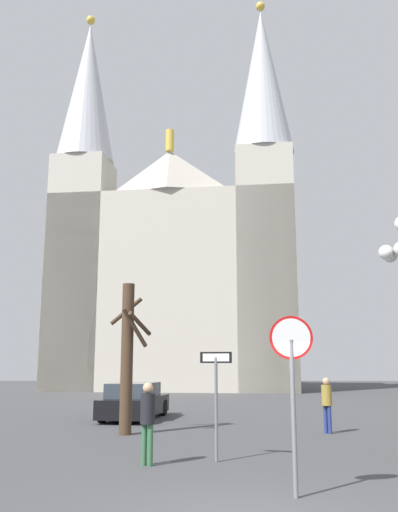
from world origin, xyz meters
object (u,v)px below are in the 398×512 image
object	(u,v)px
bare_tree	(128,354)
parked_car_near_black	(134,402)
pedestrian_walking	(327,399)
pedestrian_standing	(148,415)
stop_sign	(292,369)
one_way_arrow_sign	(216,390)
cathedral	(177,264)

from	to	relation	value
bare_tree	parked_car_near_black	size ratio (longest dim) A/B	0.96
parked_car_near_black	pedestrian_walking	bearing A→B (deg)	-33.60
pedestrian_walking	pedestrian_standing	xyz separation A→B (m)	(-5.07, -5.42, 0.02)
parked_car_near_black	pedestrian_walking	distance (m)	7.87
stop_sign	pedestrian_walking	world-z (taller)	stop_sign
bare_tree	pedestrian_walking	size ratio (longest dim) A/B	2.74
one_way_arrow_sign	pedestrian_walking	size ratio (longest dim) A/B	1.41
one_way_arrow_sign	bare_tree	size ratio (longest dim) A/B	0.52
cathedral	pedestrian_walking	size ratio (longest dim) A/B	19.57
stop_sign	bare_tree	size ratio (longest dim) A/B	0.63
parked_car_near_black	pedestrian_standing	size ratio (longest dim) A/B	2.79
bare_tree	pedestrian_standing	world-z (taller)	bare_tree
pedestrian_walking	one_way_arrow_sign	bearing A→B (deg)	-125.88
cathedral	pedestrian_standing	world-z (taller)	cathedral
stop_sign	pedestrian_standing	bearing A→B (deg)	133.89
cathedral	pedestrian_walking	xyz separation A→B (m)	(6.10, -28.23, -9.42)
bare_tree	stop_sign	bearing A→B (deg)	-63.91
stop_sign	one_way_arrow_sign	bearing A→B (deg)	110.20
parked_car_near_black	pedestrian_standing	bearing A→B (deg)	-81.39
one_way_arrow_sign	pedestrian_standing	size ratio (longest dim) A/B	1.39
cathedral	pedestrian_standing	bearing A→B (deg)	-88.24
one_way_arrow_sign	pedestrian_standing	world-z (taller)	one_way_arrow_sign
cathedral	bare_tree	size ratio (longest dim) A/B	7.15
one_way_arrow_sign	bare_tree	bearing A→B (deg)	119.97
stop_sign	parked_car_near_black	size ratio (longest dim) A/B	0.61
bare_tree	parked_car_near_black	xyz separation A→B (m)	(-0.32, 4.70, -1.76)
stop_sign	bare_tree	distance (m)	8.76
cathedral	parked_car_near_black	bearing A→B (deg)	-91.07
cathedral	parked_car_near_black	world-z (taller)	cathedral
cathedral	bare_tree	xyz separation A→B (m)	(-0.13, -28.59, -8.03)
parked_car_near_black	pedestrian_walking	xyz separation A→B (m)	(6.54, -4.35, 0.37)
bare_tree	pedestrian_walking	xyz separation A→B (m)	(6.22, 0.35, -1.39)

